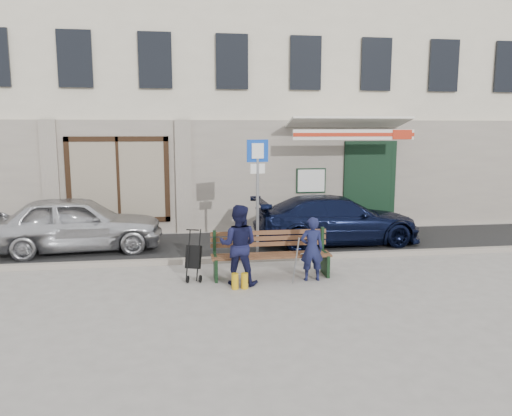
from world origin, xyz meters
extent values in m
plane|color=#9E9991|center=(0.00, 0.00, 0.00)|extent=(80.00, 80.00, 0.00)
cube|color=#282828|center=(0.00, 3.10, 0.01)|extent=(60.00, 3.20, 0.01)
cube|color=#9E9384|center=(0.00, 1.50, 0.06)|extent=(60.00, 0.18, 0.12)
cube|color=beige|center=(0.00, 8.50, 5.00)|extent=(20.00, 7.00, 10.00)
cube|color=#9E9384|center=(0.00, 4.96, 1.60)|extent=(20.00, 0.12, 3.20)
cube|color=maroon|center=(-3.20, 5.02, 1.55)|extent=(2.50, 0.12, 2.00)
cube|color=black|center=(4.10, 4.88, 1.30)|extent=(1.60, 0.10, 2.60)
cube|color=black|center=(4.10, 5.35, 1.20)|extent=(1.25, 0.90, 2.40)
cube|color=white|center=(2.30, 4.85, 1.45)|extent=(0.80, 0.03, 0.65)
cube|color=white|center=(3.20, 4.62, 3.08)|extent=(3.40, 1.72, 0.42)
cube|color=white|center=(3.20, 3.77, 2.80)|extent=(3.40, 0.05, 0.28)
cube|color=red|center=(3.20, 3.74, 2.80)|extent=(3.40, 0.02, 0.10)
imported|color=silver|center=(-3.99, 3.03, 0.69)|extent=(4.17, 1.97, 1.38)
imported|color=black|center=(2.50, 2.94, 0.63)|extent=(4.38, 1.90, 1.26)
cylinder|color=gray|center=(0.26, 1.85, 1.31)|extent=(0.07, 0.07, 2.62)
cube|color=#0C3CAF|center=(0.26, 1.85, 2.47)|extent=(0.50, 0.13, 0.50)
cube|color=white|center=(0.26, 1.82, 2.47)|extent=(0.28, 0.07, 0.34)
cube|color=white|center=(0.26, 1.85, 2.06)|extent=(0.34, 0.10, 0.22)
cube|color=brown|center=(0.31, 0.24, 0.45)|extent=(2.40, 0.50, 0.04)
cube|color=brown|center=(0.31, 0.52, 0.74)|extent=(2.40, 0.10, 0.36)
cube|color=black|center=(-0.81, 0.24, 0.23)|extent=(0.06, 0.50, 0.45)
cube|color=black|center=(1.43, 0.24, 0.23)|extent=(0.06, 0.50, 0.45)
cube|color=white|center=(1.06, 0.14, 0.48)|extent=(0.34, 0.25, 0.11)
cylinder|color=gray|center=(0.66, -0.43, 0.50)|extent=(0.07, 0.34, 0.96)
cylinder|color=gold|center=(-0.49, -0.41, 0.15)|extent=(0.13, 0.13, 0.30)
cylinder|color=gold|center=(-0.31, -0.41, 0.15)|extent=(0.13, 0.13, 0.30)
imported|color=#161A3D|center=(1.06, -0.08, 0.64)|extent=(0.47, 0.32, 1.27)
imported|color=#131434|center=(-0.39, -0.11, 0.77)|extent=(0.88, 0.77, 1.54)
cylinder|color=black|center=(-1.37, 0.10, 0.07)|extent=(0.08, 0.14, 0.14)
cylinder|color=black|center=(-1.12, 0.10, 0.07)|extent=(0.08, 0.14, 0.14)
cube|color=black|center=(-1.24, 0.30, 0.46)|extent=(0.36, 0.34, 0.48)
cylinder|color=black|center=(-1.24, 0.42, 0.98)|extent=(0.26, 0.11, 0.02)
camera|label=1|loc=(-1.39, -9.33, 2.97)|focal=35.00mm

